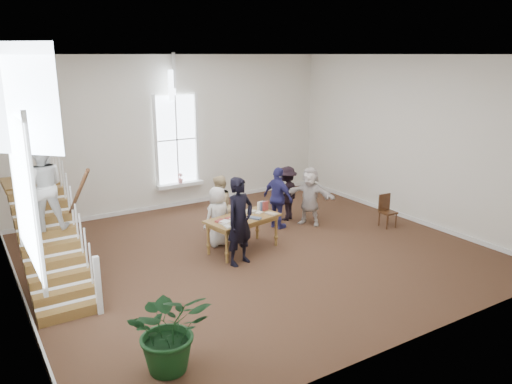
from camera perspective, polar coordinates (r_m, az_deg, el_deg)
ground at (r=11.81m, az=-0.11°, el=-6.95°), size 10.00×10.00×0.00m
room_shell at (r=15.39m, az=-8.73°, el=-0.16°), size 10.49×10.00×10.00m
staircase at (r=10.54m, az=-22.96°, el=-1.68°), size 1.10×4.10×2.92m
library_table at (r=11.71m, az=-1.55°, el=-3.33°), size 1.88×1.19×0.87m
police_officer at (r=10.89m, az=-1.84°, el=-3.37°), size 0.82×0.65×1.97m
elderly_woman at (r=12.06m, az=-4.39°, el=-2.80°), size 0.78×0.57×1.46m
person_yellow at (r=12.60m, az=-4.24°, el=-1.68°), size 0.98×0.95×1.59m
woman_cluster_a at (r=13.20m, az=2.54°, el=-0.70°), size 0.62×1.04×1.66m
woman_cluster_b at (r=13.91m, az=3.54°, el=-0.15°), size 1.13×0.94×1.53m
woman_cluster_c at (r=13.57m, az=6.16°, el=-0.47°), size 1.22×1.48×1.59m
floor_plant at (r=7.60m, az=-9.80°, el=-15.17°), size 1.43×1.32×1.32m
side_chair at (r=13.88m, az=14.68°, el=-1.89°), size 0.41×0.41×0.88m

